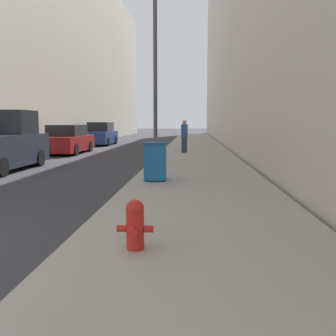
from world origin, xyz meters
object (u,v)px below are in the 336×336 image
Objects in this scene: lamppost at (155,62)px; pickup_truck at (0,145)px; parked_sedan_far at (101,135)px; pedestrian_on_sidewalk at (184,136)px; trash_bin at (155,161)px; fire_hydrant at (135,223)px; parked_sedan_near at (68,140)px.

pickup_truck is (-5.70, -0.03, -2.92)m from lamppost.
parked_sedan_far is 2.64× the size of pedestrian_on_sidewalk.
trash_bin is 4.30m from lamppost.
trash_bin is at bearing 93.07° from fire_hydrant.
parked_sedan_near is at bearing 111.41° from fire_hydrant.
parked_sedan_far is (-6.03, 18.25, 0.11)m from trash_bin.
parked_sedan_far reaches higher than trash_bin.
trash_bin is 11.96m from parked_sedan_near.
pedestrian_on_sidewalk reaches higher than parked_sedan_far.
pedestrian_on_sidewalk is (6.62, -8.57, 0.21)m from parked_sedan_far.
fire_hydrant is 9.27m from lamppost.
lamppost is at bearing -69.46° from parked_sedan_far.
pedestrian_on_sidewalk is (0.60, 9.69, 0.32)m from trash_bin.
parked_sedan_near is at bearing 174.24° from pedestrian_on_sidewalk.
parked_sedan_near is 6.63m from pedestrian_on_sidewalk.
pickup_truck is 7.47m from parked_sedan_near.
parked_sedan_near is 2.67× the size of pedestrian_on_sidewalk.
lamppost is 6.41m from pickup_truck.
parked_sedan_near reaches higher than fire_hydrant.
lamppost reaches higher than parked_sedan_far.
fire_hydrant is 24.79m from parked_sedan_far.
fire_hydrant is 0.37× the size of pedestrian_on_sidewalk.
pickup_truck reaches higher than pedestrian_on_sidewalk.
fire_hydrant is at bearing -68.59° from parked_sedan_near.
pedestrian_on_sidewalk is at bearing 45.99° from pickup_truck.
trash_bin is 0.22× the size of pickup_truck.
parked_sedan_far is at bearing 108.27° from trash_bin.
pickup_truck is 9.47m from pedestrian_on_sidewalk.
parked_sedan_near is at bearing 90.08° from pickup_truck.
fire_hydrant is at bearing -86.12° from lamppost.
parked_sedan_near is at bearing 120.05° from trash_bin.
pickup_truck is at bearing -89.83° from parked_sedan_far.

